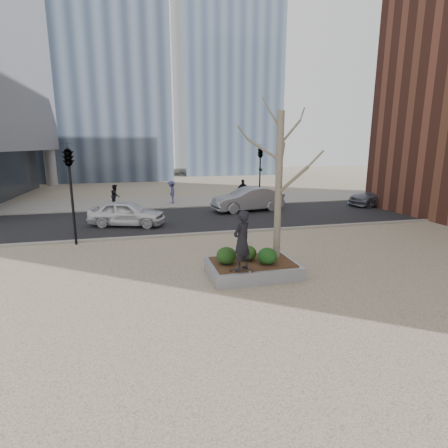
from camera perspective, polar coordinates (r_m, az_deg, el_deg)
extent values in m
plane|color=tan|center=(11.96, 0.01, -8.73)|extent=(120.00, 120.00, 0.00)
cube|color=black|center=(21.43, -6.52, 0.81)|extent=(60.00, 8.00, 0.02)
cube|color=gray|center=(28.27, -8.43, 3.61)|extent=(60.00, 6.00, 0.02)
cube|color=gray|center=(12.15, 4.63, -7.29)|extent=(3.00, 2.00, 0.45)
cube|color=#382314|center=(12.07, 4.65, -6.20)|extent=(2.70, 1.70, 0.04)
ellipsoid|color=#153410|center=(11.70, 0.41, -5.18)|extent=(0.67, 0.67, 0.57)
ellipsoid|color=#193811|center=(12.12, 3.91, -4.74)|extent=(0.60, 0.60, 0.51)
ellipsoid|color=#163C13|center=(11.77, 7.08, -5.21)|extent=(0.66, 0.66, 0.56)
imported|color=black|center=(10.88, 2.93, -2.72)|extent=(0.83, 0.76, 1.91)
imported|color=silver|center=(20.08, -15.57, 1.72)|extent=(4.46, 2.89, 1.41)
imported|color=gray|center=(23.88, 3.91, 4.05)|extent=(5.05, 2.35, 1.60)
imported|color=slate|center=(28.57, 24.25, 4.19)|extent=(4.92, 2.05, 1.42)
imported|color=black|center=(26.70, -17.31, 4.44)|extent=(0.66, 0.82, 1.62)
imported|color=#3A3E69|center=(27.42, -8.55, 5.18)|extent=(0.66, 1.13, 1.73)
imported|color=black|center=(27.61, 3.12, 5.43)|extent=(1.07, 0.48, 1.80)
cube|color=slate|center=(55.94, -19.52, 30.85)|extent=(16.00, 16.00, 45.00)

